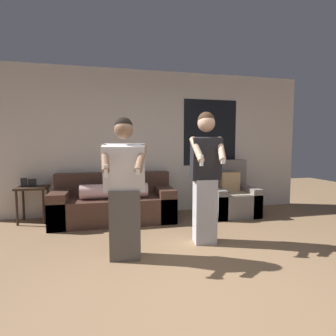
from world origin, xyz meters
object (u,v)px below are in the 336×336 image
(couch, at_px, (115,203))
(person_left, at_px, (125,189))
(person_right, at_px, (206,176))
(side_table, at_px, (32,192))
(armchair, at_px, (230,197))

(couch, height_order, person_left, person_left)
(person_right, bearing_deg, side_table, 148.53)
(person_left, height_order, person_right, person_right)
(side_table, bearing_deg, couch, -8.64)
(couch, bearing_deg, armchair, -0.83)
(person_left, distance_m, person_right, 1.10)
(couch, distance_m, armchair, 2.14)
(person_left, bearing_deg, side_table, 128.75)
(couch, height_order, person_right, person_right)
(side_table, distance_m, person_left, 2.32)
(armchair, height_order, person_right, person_right)
(side_table, xyz_separation_m, person_left, (1.44, -1.79, 0.29))
(side_table, distance_m, person_right, 2.96)
(armchair, distance_m, person_right, 1.72)
(couch, xyz_separation_m, armchair, (2.14, -0.03, 0.03))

